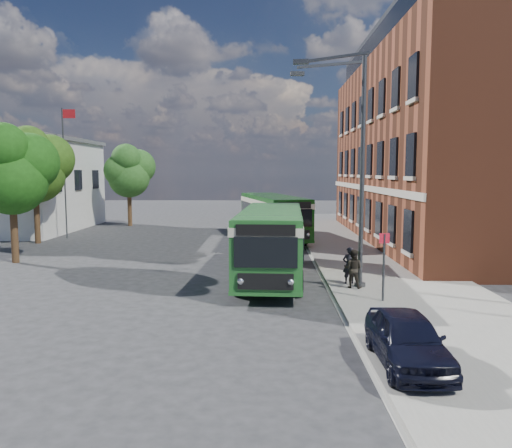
{
  "coord_description": "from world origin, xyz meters",
  "views": [
    {
      "loc": [
        1.52,
        -21.39,
        4.64
      ],
      "look_at": [
        1.02,
        1.93,
        2.2
      ],
      "focal_mm": 35.0,
      "sensor_mm": 36.0,
      "label": 1
    }
  ],
  "objects_px": {
    "street_lamp": "(353,168)",
    "parked_car": "(407,339)",
    "bus_front": "(272,237)",
    "bus_rear": "(273,213)"
  },
  "relations": [
    {
      "from": "bus_front",
      "to": "bus_rear",
      "type": "height_order",
      "value": "same"
    },
    {
      "from": "bus_rear",
      "to": "parked_car",
      "type": "height_order",
      "value": "bus_rear"
    },
    {
      "from": "bus_front",
      "to": "bus_rear",
      "type": "relative_size",
      "value": 0.93
    },
    {
      "from": "street_lamp",
      "to": "parked_car",
      "type": "height_order",
      "value": "street_lamp"
    },
    {
      "from": "parked_car",
      "to": "bus_rear",
      "type": "bearing_deg",
      "value": 96.72
    },
    {
      "from": "bus_front",
      "to": "parked_car",
      "type": "xyz_separation_m",
      "value": [
        3.07,
        -10.07,
        -1.06
      ]
    },
    {
      "from": "street_lamp",
      "to": "bus_rear",
      "type": "xyz_separation_m",
      "value": [
        -2.89,
        14.74,
        -2.96
      ]
    },
    {
      "from": "street_lamp",
      "to": "parked_car",
      "type": "relative_size",
      "value": 2.46
    },
    {
      "from": "bus_front",
      "to": "bus_rear",
      "type": "xyz_separation_m",
      "value": [
        0.22,
        12.72,
        0.0
      ]
    },
    {
      "from": "bus_rear",
      "to": "bus_front",
      "type": "bearing_deg",
      "value": -90.98
    }
  ]
}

